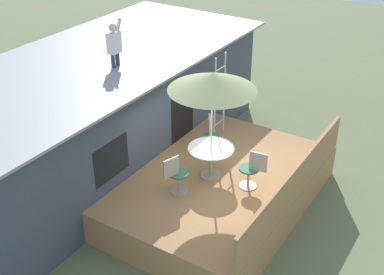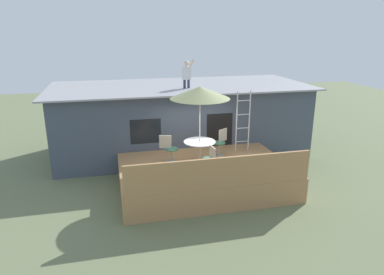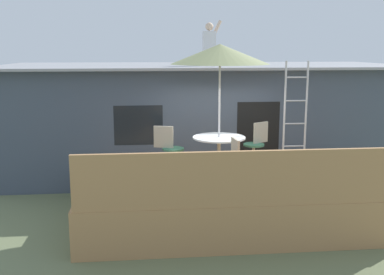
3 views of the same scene
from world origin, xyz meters
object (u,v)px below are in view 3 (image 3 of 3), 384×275
(patio_umbrella, at_px, (220,54))
(patio_chair_right, at_px, (256,144))
(patio_chair_near, at_px, (233,163))
(person_figure, at_px, (210,41))
(patio_chair_left, at_px, (170,149))
(patio_table, at_px, (219,145))
(step_ladder, at_px, (295,112))

(patio_umbrella, height_order, patio_chair_right, patio_umbrella)
(patio_chair_right, height_order, patio_chair_near, same)
(person_figure, height_order, patio_chair_left, person_figure)
(patio_table, xyz_separation_m, patio_umbrella, (-0.00, -0.00, 1.76))
(step_ladder, relative_size, patio_chair_right, 2.39)
(step_ladder, distance_m, patio_chair_left, 2.88)
(patio_table, distance_m, step_ladder, 2.04)
(patio_chair_near, bearing_deg, patio_chair_left, 33.73)
(patio_table, relative_size, patio_chair_right, 1.13)
(step_ladder, xyz_separation_m, patio_chair_right, (-0.91, -0.25, -0.64))
(patio_chair_left, height_order, patio_chair_near, same)
(patio_chair_right, bearing_deg, patio_chair_near, 30.52)
(patio_table, relative_size, person_figure, 0.94)
(patio_chair_left, xyz_separation_m, patio_chair_right, (1.85, 0.26, 0.00))
(patio_table, bearing_deg, step_ladder, 24.36)
(patio_chair_left, distance_m, patio_chair_near, 1.66)
(patio_table, distance_m, patio_chair_near, 1.00)
(patio_umbrella, bearing_deg, patio_chair_left, 162.52)
(step_ladder, xyz_separation_m, patio_chair_left, (-2.76, -0.51, -0.64))
(patio_table, distance_m, person_figure, 3.45)
(patio_table, height_order, patio_umbrella, patio_umbrella)
(patio_chair_left, bearing_deg, patio_chair_right, 25.55)
(person_figure, xyz_separation_m, patio_chair_near, (-0.10, -3.76, -2.19))
(patio_umbrella, xyz_separation_m, patio_chair_left, (-0.96, 0.30, -1.89))
(patio_umbrella, distance_m, patio_chair_left, 2.14)
(person_figure, height_order, patio_chair_near, person_figure)
(person_figure, relative_size, patio_chair_near, 1.21)
(patio_chair_near, bearing_deg, person_figure, -6.92)
(patio_table, height_order, patio_chair_left, patio_chair_left)
(patio_chair_right, relative_size, patio_chair_near, 1.00)
(patio_table, xyz_separation_m, patio_chair_near, (0.09, -0.99, -0.13))
(patio_umbrella, distance_m, patio_chair_near, 2.14)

